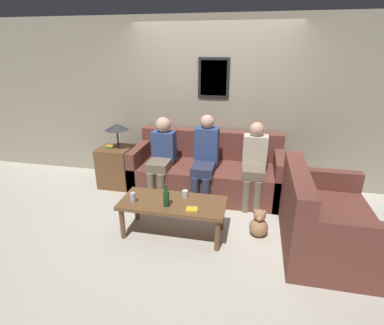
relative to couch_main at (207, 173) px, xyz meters
The scene contains 14 objects.
ground_plane 0.63m from the couch_main, 90.00° to the right, with size 16.00×16.00×0.00m, color beige.
wall_back 1.10m from the couch_main, 90.00° to the left, with size 9.00×0.08×2.60m.
couch_main is the anchor object (origin of this frame).
couch_side 1.87m from the couch_main, 37.40° to the right, with size 0.93×1.34×0.91m.
coffee_table 1.24m from the couch_main, 99.79° to the right, with size 1.25×0.56×0.44m.
side_table_with_lamp 1.48m from the couch_main, behind, with size 0.50×0.50×1.04m.
wine_bottle 1.37m from the couch_main, 100.88° to the right, with size 0.07×0.07×0.27m.
drinking_glass 1.10m from the couch_main, 95.02° to the right, with size 0.07×0.07×0.09m.
book_stack 1.39m from the couch_main, 87.81° to the right, with size 0.14×0.12×0.02m.
soda_can 1.50m from the couch_main, 116.51° to the right, with size 0.07×0.07×0.12m.
person_left 0.77m from the couch_main, 162.00° to the right, with size 0.34×0.61×1.18m.
person_middle 0.42m from the couch_main, 91.26° to the right, with size 0.34×0.64×1.25m.
person_right 0.80m from the couch_main, 15.44° to the right, with size 0.34×0.60×1.17m.
teddy_bear 1.34m from the couch_main, 52.65° to the right, with size 0.23×0.23×0.35m.
Camera 1 is at (0.66, -3.69, 2.14)m, focal length 28.00 mm.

